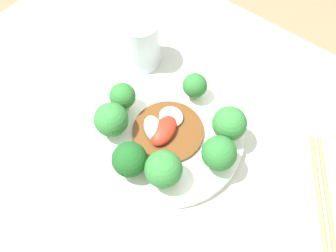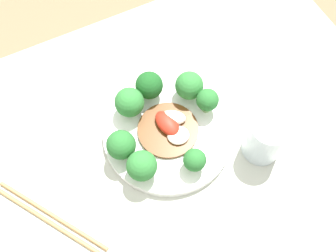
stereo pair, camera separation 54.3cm
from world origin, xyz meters
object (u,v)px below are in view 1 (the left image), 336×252
broccoli_east (123,96)px  drinking_glass (141,42)px  broccoli_northwest (166,171)px  broccoli_west (219,153)px  stirfry_center (165,129)px  broccoli_north (130,160)px  plate (168,135)px  broccoli_southwest (229,124)px  broccoli_northeast (111,120)px  broccoli_south (195,86)px  chopsticks (324,204)px

broccoli_east → drinking_glass: drinking_glass is taller
broccoli_northwest → drinking_glass: size_ratio=0.66×
broccoli_west → stirfry_center: (0.10, 0.00, -0.02)m
broccoli_east → broccoli_north: 0.11m
broccoli_north → stirfry_center: bearing=-89.4°
plate → broccoli_southwest: size_ratio=3.93×
plate → broccoli_southwest: broccoli_southwest is taller
plate → stirfry_center: bearing=25.9°
broccoli_north → broccoli_northeast: same height
broccoli_northwest → broccoli_south: broccoli_northwest is taller
broccoli_northwest → broccoli_west: bearing=-121.7°
broccoli_northwest → chopsticks: (-0.20, -0.12, -0.05)m
broccoli_southwest → drinking_glass: bearing=-12.6°
broccoli_east → stirfry_center: (-0.08, -0.01, -0.03)m
broccoli_west → broccoli_southwest: size_ratio=0.98×
broccoli_northwest → broccoli_west: (-0.04, -0.07, -0.00)m
broccoli_north → broccoli_west: bearing=-137.4°
broccoli_south → drinking_glass: 0.13m
broccoli_east → stirfry_center: 0.08m
broccoli_northwest → broccoli_southwest: bearing=-102.7°
plate → broccoli_north: 0.09m
broccoli_northwest → broccoli_north: bearing=18.7°
broccoli_northwest → broccoli_west: size_ratio=1.05×
broccoli_northwest → broccoli_northeast: 0.12m
broccoli_east → plate: bearing=-174.6°
plate → drinking_glass: drinking_glass is taller
broccoli_east → broccoli_south: bearing=-129.6°
broccoli_east → broccoli_north: (-0.08, 0.08, -0.00)m
broccoli_northwest → broccoli_south: 0.16m
broccoli_south → chopsticks: broccoli_south is taller
broccoli_west → broccoli_north: (0.09, 0.09, 0.00)m
plate → broccoli_southwest: bearing=-144.9°
broccoli_northeast → broccoli_southwest: same height
stirfry_center → broccoli_northwest: bearing=129.0°
broccoli_northeast → broccoli_southwest: size_ratio=0.99×
broccoli_west → drinking_glass: 0.25m
plate → broccoli_south: bearing=-83.4°
broccoli_west → drinking_glass: size_ratio=0.63×
broccoli_northwest → broccoli_southwest: 0.12m
broccoli_south → stirfry_center: broccoli_south is taller
broccoli_northwest → broccoli_north: (0.05, 0.02, -0.00)m
plate → stirfry_center: (0.00, 0.00, 0.02)m
plate → chopsticks: 0.25m
chopsticks → broccoli_north: bearing=28.2°
plate → broccoli_southwest: (-0.08, -0.05, 0.04)m
broccoli_west → broccoli_northeast: bearing=18.3°
broccoli_east → broccoli_north: broccoli_north is taller
broccoli_south → chopsticks: 0.26m
plate → broccoli_east: broccoli_east is taller
broccoli_east → broccoli_north: bearing=136.5°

